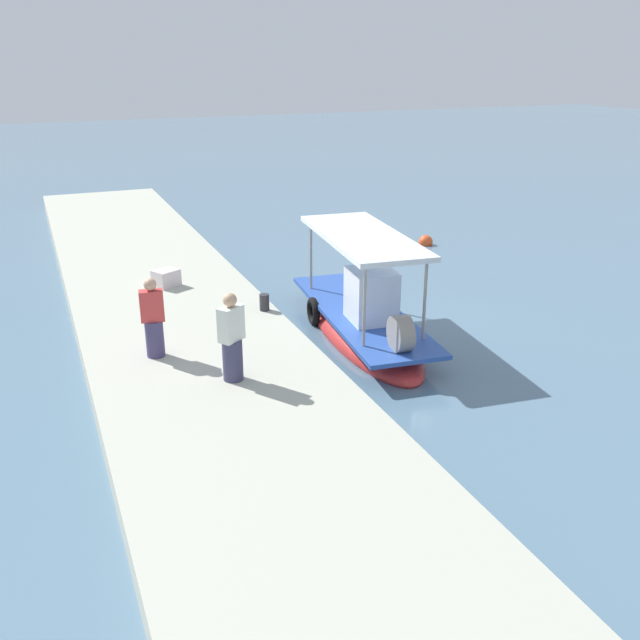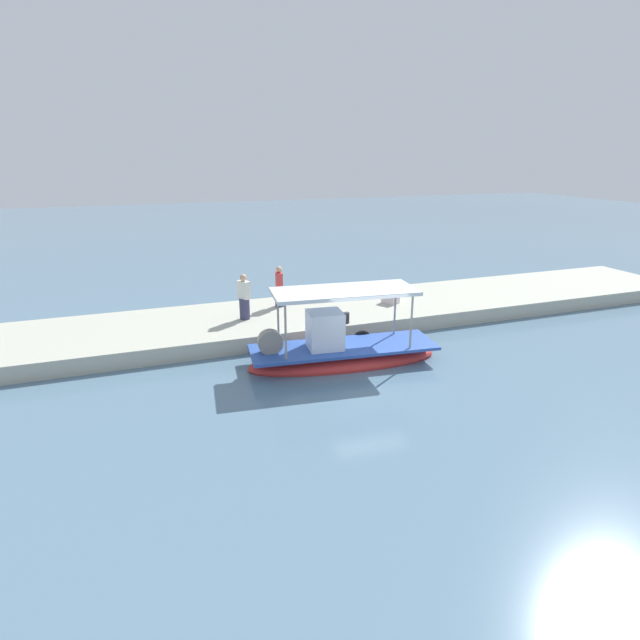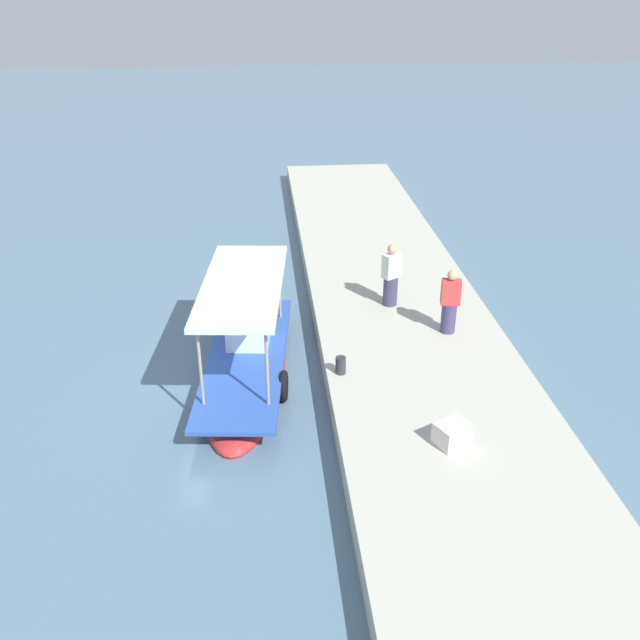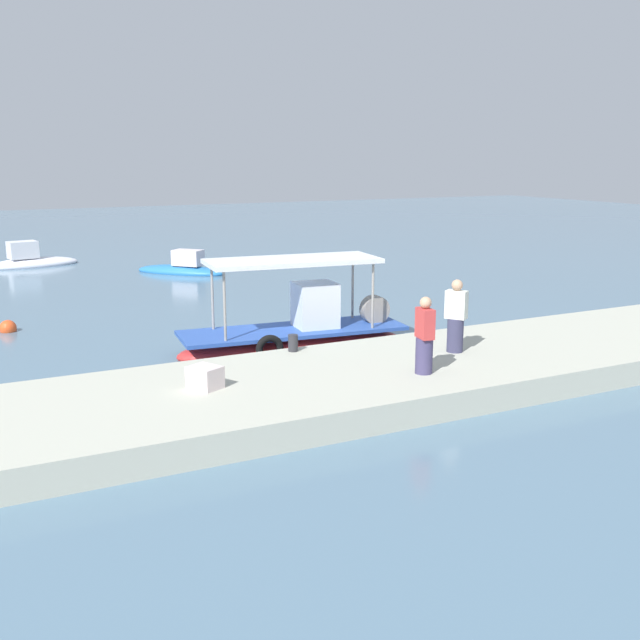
% 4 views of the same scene
% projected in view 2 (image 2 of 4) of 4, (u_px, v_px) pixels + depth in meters
% --- Properties ---
extents(ground_plane, '(120.00, 120.00, 0.00)m').
position_uv_depth(ground_plane, '(362.00, 366.00, 16.48)').
color(ground_plane, slate).
extents(dock_quay, '(36.00, 4.71, 0.59)m').
position_uv_depth(dock_quay, '(315.00, 316.00, 20.59)').
color(dock_quay, '#B4B5A3').
rests_on(dock_quay, ground_plane).
extents(main_fishing_boat, '(6.56, 2.47, 2.87)m').
position_uv_depth(main_fishing_boat, '(341.00, 351.00, 16.64)').
color(main_fishing_boat, red).
rests_on(main_fishing_boat, ground_plane).
extents(fisherman_near_bollard, '(0.43, 0.51, 1.69)m').
position_uv_depth(fisherman_near_bollard, '(279.00, 288.00, 20.68)').
color(fisherman_near_bollard, '#403A60').
rests_on(fisherman_near_bollard, dock_quay).
extents(fisherman_by_crate, '(0.54, 0.57, 1.76)m').
position_uv_depth(fisherman_by_crate, '(244.00, 299.00, 19.07)').
color(fisherman_by_crate, '#393957').
rests_on(fisherman_by_crate, dock_quay).
extents(mooring_bollard, '(0.24, 0.24, 0.41)m').
position_uv_depth(mooring_bollard, '(346.00, 318.00, 18.79)').
color(mooring_bollard, '#2D2D33').
rests_on(mooring_bollard, dock_quay).
extents(cargo_crate, '(0.74, 0.79, 0.45)m').
position_uv_depth(cargo_crate, '(391.00, 298.00, 21.33)').
color(cargo_crate, silver).
rests_on(cargo_crate, dock_quay).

